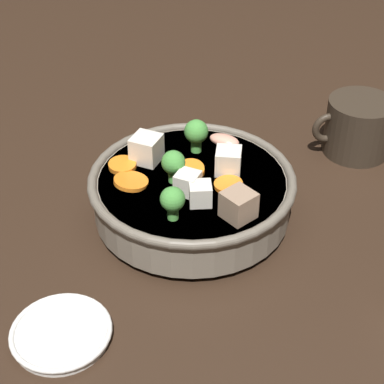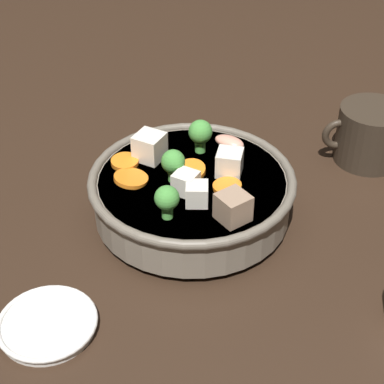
{
  "view_description": "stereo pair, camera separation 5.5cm",
  "coord_description": "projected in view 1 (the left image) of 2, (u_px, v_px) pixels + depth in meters",
  "views": [
    {
      "loc": [
        0.13,
        0.63,
        0.53
      ],
      "look_at": [
        0.0,
        0.0,
        0.04
      ],
      "focal_mm": 60.0,
      "sensor_mm": 36.0,
      "label": 1
    },
    {
      "loc": [
        0.08,
        0.64,
        0.53
      ],
      "look_at": [
        0.0,
        0.0,
        0.04
      ],
      "focal_mm": 60.0,
      "sensor_mm": 36.0,
      "label": 2
    }
  ],
  "objects": [
    {
      "name": "dark_mug",
      "position": [
        358.0,
        127.0,
        0.93
      ],
      "size": [
        0.12,
        0.1,
        0.08
      ],
      "color": "#33281E",
      "rests_on": "ground_plane"
    },
    {
      "name": "side_saucer",
      "position": [
        61.0,
        333.0,
        0.67
      ],
      "size": [
        0.11,
        0.11,
        0.01
      ],
      "color": "white",
      "rests_on": "ground_plane"
    },
    {
      "name": "stirfry_bowl",
      "position": [
        192.0,
        191.0,
        0.81
      ],
      "size": [
        0.26,
        0.26,
        0.11
      ],
      "color": "slate",
      "rests_on": "ground_plane"
    },
    {
      "name": "ground_plane",
      "position": [
        192.0,
        217.0,
        0.83
      ],
      "size": [
        3.0,
        3.0,
        0.0
      ],
      "primitive_type": "plane",
      "color": "black"
    }
  ]
}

